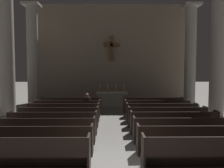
{
  "coord_description": "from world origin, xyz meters",
  "views": [
    {
      "loc": [
        -0.18,
        -6.05,
        2.71
      ],
      "look_at": [
        0.0,
        9.23,
        1.67
      ],
      "focal_mm": 37.34,
      "sensor_mm": 36.0,
      "label": 1
    }
  ],
  "objects_px": {
    "pew_right_row_8": "(153,105)",
    "column_right_second": "(218,53)",
    "column_right_third": "(190,57)",
    "pew_right_row_7": "(157,108)",
    "pew_left_row_6": "(64,112)",
    "column_left_second": "(7,53)",
    "lone_worshipper": "(87,104)",
    "pew_right_row_5": "(167,117)",
    "pew_left_row_5": "(59,117)",
    "candlestick_outer_right": "(124,90)",
    "column_left_third": "(33,57)",
    "candlestick_inner_left": "(108,90)",
    "pew_left_row_2": "(35,140)",
    "altar": "(112,99)",
    "pew_left_row_8": "(71,105)",
    "pew_right_row_4": "(174,122)",
    "candlestick_inner_right": "(116,90)",
    "pew_right_row_2": "(194,139)",
    "pew_right_row_1": "(210,152)",
    "pew_left_row_3": "(45,130)",
    "pew_left_row_7": "(68,108)",
    "candlestick_outer_left": "(100,90)",
    "pew_right_row_6": "(162,112)",
    "pew_right_row_3": "(183,130)",
    "pew_left_row_4": "(53,123)",
    "pew_left_row_1": "(22,153)"
  },
  "relations": [
    {
      "from": "pew_right_row_2",
      "to": "candlestick_inner_right",
      "type": "height_order",
      "value": "candlestick_inner_right"
    },
    {
      "from": "pew_left_row_3",
      "to": "pew_right_row_2",
      "type": "distance_m",
      "value": 5.11
    },
    {
      "from": "column_left_third",
      "to": "pew_left_row_2",
      "type": "bearing_deg",
      "value": -71.79
    },
    {
      "from": "pew_left_row_5",
      "to": "pew_left_row_6",
      "type": "relative_size",
      "value": 1.0
    },
    {
      "from": "pew_left_row_6",
      "to": "column_left_second",
      "type": "xyz_separation_m",
      "value": [
        -3.06,
        0.58,
        3.02
      ]
    },
    {
      "from": "pew_right_row_7",
      "to": "altar",
      "type": "distance_m",
      "value": 4.26
    },
    {
      "from": "pew_right_row_7",
      "to": "candlestick_inner_left",
      "type": "relative_size",
      "value": 5.95
    },
    {
      "from": "pew_left_row_3",
      "to": "column_left_third",
      "type": "relative_size",
      "value": 0.5
    },
    {
      "from": "column_right_second",
      "to": "candlestick_outer_right",
      "type": "relative_size",
      "value": 11.86
    },
    {
      "from": "column_left_third",
      "to": "pew_right_row_7",
      "type": "bearing_deg",
      "value": -24.09
    },
    {
      "from": "pew_left_row_6",
      "to": "pew_right_row_4",
      "type": "xyz_separation_m",
      "value": [
        4.98,
        -2.28,
        0.0
      ]
    },
    {
      "from": "pew_right_row_1",
      "to": "pew_right_row_3",
      "type": "relative_size",
      "value": 1.0
    },
    {
      "from": "pew_left_row_5",
      "to": "candlestick_outer_left",
      "type": "distance_m",
      "value": 6.01
    },
    {
      "from": "pew_right_row_3",
      "to": "pew_right_row_4",
      "type": "xyz_separation_m",
      "value": [
        0.0,
        1.14,
        0.0
      ]
    },
    {
      "from": "column_right_second",
      "to": "candlestick_inner_right",
      "type": "height_order",
      "value": "column_right_second"
    },
    {
      "from": "altar",
      "to": "lone_worshipper",
      "type": "distance_m",
      "value": 3.7
    },
    {
      "from": "pew_left_row_1",
      "to": "column_right_third",
      "type": "bearing_deg",
      "value": 52.39
    },
    {
      "from": "pew_left_row_2",
      "to": "pew_right_row_7",
      "type": "bearing_deg",
      "value": 48.85
    },
    {
      "from": "pew_right_row_2",
      "to": "column_left_second",
      "type": "xyz_separation_m",
      "value": [
        -8.04,
        5.13,
        3.02
      ]
    },
    {
      "from": "pew_left_row_7",
      "to": "pew_left_row_8",
      "type": "xyz_separation_m",
      "value": [
        0.0,
        1.14,
        0.0
      ]
    },
    {
      "from": "pew_right_row_6",
      "to": "altar",
      "type": "height_order",
      "value": "altar"
    },
    {
      "from": "pew_right_row_6",
      "to": "candlestick_inner_right",
      "type": "bearing_deg",
      "value": 115.47
    },
    {
      "from": "pew_right_row_8",
      "to": "column_right_second",
      "type": "height_order",
      "value": "column_right_second"
    },
    {
      "from": "pew_right_row_7",
      "to": "column_left_second",
      "type": "relative_size",
      "value": 0.5
    },
    {
      "from": "pew_left_row_5",
      "to": "candlestick_inner_left",
      "type": "relative_size",
      "value": 5.95
    },
    {
      "from": "pew_right_row_8",
      "to": "pew_left_row_8",
      "type": "bearing_deg",
      "value": 180.0
    },
    {
      "from": "candlestick_outer_left",
      "to": "pew_right_row_3",
      "type": "bearing_deg",
      "value": -67.38
    },
    {
      "from": "candlestick_outer_right",
      "to": "pew_right_row_1",
      "type": "bearing_deg",
      "value": -80.95
    },
    {
      "from": "pew_left_row_5",
      "to": "column_left_second",
      "type": "distance_m",
      "value": 4.63
    },
    {
      "from": "pew_left_row_1",
      "to": "candlestick_inner_left",
      "type": "distance_m",
      "value": 10.55
    },
    {
      "from": "pew_left_row_2",
      "to": "pew_right_row_6",
      "type": "relative_size",
      "value": 1.0
    },
    {
      "from": "lone_worshipper",
      "to": "pew_right_row_7",
      "type": "bearing_deg",
      "value": -0.57
    },
    {
      "from": "column_left_third",
      "to": "candlestick_inner_left",
      "type": "distance_m",
      "value": 5.73
    },
    {
      "from": "pew_left_row_4",
      "to": "pew_left_row_8",
      "type": "distance_m",
      "value": 4.56
    },
    {
      "from": "pew_left_row_2",
      "to": "pew_left_row_6",
      "type": "relative_size",
      "value": 1.0
    },
    {
      "from": "pew_left_row_3",
      "to": "altar",
      "type": "xyz_separation_m",
      "value": [
        2.49,
        8.02,
        0.06
      ]
    },
    {
      "from": "lone_worshipper",
      "to": "pew_right_row_5",
      "type": "bearing_deg",
      "value": -30.72
    },
    {
      "from": "pew_left_row_5",
      "to": "pew_left_row_7",
      "type": "xyz_separation_m",
      "value": [
        0.0,
        2.28,
        0.0
      ]
    },
    {
      "from": "column_left_second",
      "to": "candlestick_outer_right",
      "type": "xyz_separation_m",
      "value": [
        6.4,
        4.02,
        -2.3
      ]
    },
    {
      "from": "pew_left_row_5",
      "to": "column_left_third",
      "type": "relative_size",
      "value": 0.5
    },
    {
      "from": "pew_right_row_5",
      "to": "candlestick_outer_right",
      "type": "height_order",
      "value": "candlestick_outer_right"
    },
    {
      "from": "pew_right_row_4",
      "to": "candlestick_inner_right",
      "type": "distance_m",
      "value": 7.25
    },
    {
      "from": "pew_right_row_3",
      "to": "candlestick_inner_right",
      "type": "distance_m",
      "value": 8.34
    },
    {
      "from": "pew_right_row_1",
      "to": "pew_right_row_6",
      "type": "relative_size",
      "value": 1.0
    },
    {
      "from": "pew_right_row_2",
      "to": "pew_right_row_4",
      "type": "relative_size",
      "value": 1.0
    },
    {
      "from": "candlestick_outer_left",
      "to": "candlestick_inner_left",
      "type": "bearing_deg",
      "value": 0.0
    },
    {
      "from": "pew_left_row_7",
      "to": "pew_right_row_3",
      "type": "height_order",
      "value": "same"
    },
    {
      "from": "column_right_third",
      "to": "pew_right_row_7",
      "type": "bearing_deg",
      "value": -130.38
    },
    {
      "from": "pew_left_row_4",
      "to": "altar",
      "type": "xyz_separation_m",
      "value": [
        2.49,
        6.88,
        0.06
      ]
    },
    {
      "from": "altar",
      "to": "pew_left_row_8",
      "type": "bearing_deg",
      "value": -137.05
    }
  ]
}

